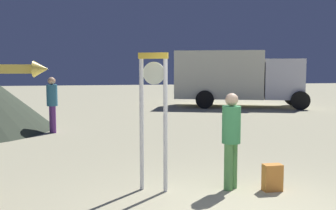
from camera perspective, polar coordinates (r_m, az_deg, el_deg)
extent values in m
cylinder|color=white|center=(6.73, -3.78, -2.87)|extent=(0.07, 0.07, 2.21)
cylinder|color=white|center=(6.60, -0.37, -3.03)|extent=(0.07, 0.07, 2.21)
cube|color=yellow|center=(6.59, -2.13, 7.05)|extent=(0.48, 0.30, 0.10)
cylinder|color=white|center=(6.62, -2.03, 4.56)|extent=(0.35, 0.21, 0.37)
cube|color=black|center=(6.64, -1.96, 4.57)|extent=(0.08, 0.05, 0.03)
cube|color=black|center=(6.64, -1.96, 4.57)|extent=(0.13, 0.08, 0.06)
cube|color=#F2CF51|center=(6.53, -21.88, 4.79)|extent=(0.80, 0.18, 0.14)
cone|color=#F2CF51|center=(6.38, -17.66, 4.92)|extent=(0.26, 0.28, 0.25)
cylinder|color=#51914B|center=(6.89, 8.61, -8.74)|extent=(0.15, 0.15, 0.80)
cylinder|color=#51914B|center=(7.02, 9.25, -8.47)|extent=(0.15, 0.15, 0.80)
cylinder|color=#409756|center=(6.82, 9.02, -2.79)|extent=(0.31, 0.31, 0.63)
sphere|color=#D4AE8A|center=(6.77, 9.08, 0.76)|extent=(0.22, 0.22, 0.22)
cube|color=orange|center=(7.05, 14.66, -9.97)|extent=(0.31, 0.19, 0.45)
cube|color=orange|center=(7.17, 14.25, -10.27)|extent=(0.22, 0.04, 0.20)
cylinder|color=#6E368A|center=(13.04, -16.03, -2.01)|extent=(0.16, 0.16, 0.85)
cylinder|color=#6E368A|center=(13.20, -16.23, -1.93)|extent=(0.16, 0.16, 0.85)
cylinder|color=teal|center=(13.05, -16.22, 1.34)|extent=(0.34, 0.34, 0.67)
sphere|color=#E5AC82|center=(13.02, -16.28, 3.32)|extent=(0.23, 0.23, 0.23)
cube|color=silver|center=(21.00, 7.29, 4.33)|extent=(4.93, 3.62, 2.42)
cube|color=silver|center=(21.17, 16.02, 3.61)|extent=(2.50, 2.68, 2.01)
cube|color=black|center=(21.31, 18.61, 4.63)|extent=(0.63, 1.74, 0.88)
cylinder|color=black|center=(20.18, 18.36, 0.60)|extent=(0.93, 0.53, 0.90)
cylinder|color=black|center=(22.48, 17.36, 1.10)|extent=(0.93, 0.53, 0.90)
cylinder|color=black|center=(19.92, 5.26, 0.80)|extent=(0.93, 0.53, 0.90)
cylinder|color=black|center=(22.24, 5.61, 1.29)|extent=(0.93, 0.53, 0.90)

